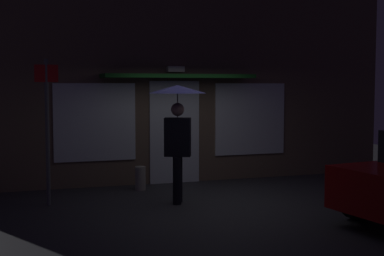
# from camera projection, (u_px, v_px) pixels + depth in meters

# --- Properties ---
(ground_plane) EXTENTS (18.00, 18.00, 0.00)m
(ground_plane) POSITION_uv_depth(u_px,v_px,m) (209.00, 203.00, 9.84)
(ground_plane) COLOR #2D2D33
(building_facade) EXTENTS (10.19, 1.00, 4.27)m
(building_facade) POSITION_uv_depth(u_px,v_px,m) (172.00, 85.00, 11.89)
(building_facade) COLOR brown
(building_facade) RESTS_ON ground
(person_with_umbrella) EXTENTS (1.03, 1.03, 2.11)m
(person_with_umbrella) POSITION_uv_depth(u_px,v_px,m) (178.00, 116.00, 9.71)
(person_with_umbrella) COLOR black
(person_with_umbrella) RESTS_ON ground
(street_sign_post) EXTENTS (0.40, 0.07, 2.56)m
(street_sign_post) POSITION_uv_depth(u_px,v_px,m) (47.00, 123.00, 9.55)
(street_sign_post) COLOR #595B60
(street_sign_post) RESTS_ON ground
(sidewalk_bollard) EXTENTS (0.21, 0.21, 0.48)m
(sidewalk_bollard) POSITION_uv_depth(u_px,v_px,m) (140.00, 178.00, 11.04)
(sidewalk_bollard) COLOR #9E998E
(sidewalk_bollard) RESTS_ON ground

